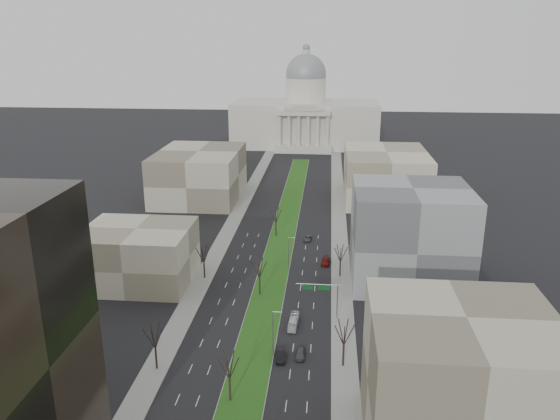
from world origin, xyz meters
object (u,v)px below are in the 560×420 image
Objects in this scene: car_grey_near at (300,353)px; car_red at (326,261)px; car_grey_far at (308,238)px; box_van at (294,321)px; car_black at (280,355)px.

car_red is (4.37, 45.34, 0.00)m from car_grey_near.
car_grey_near is at bearing -83.15° from car_grey_far.
box_van reaches higher than car_red.
box_van is (1.72, 12.67, 0.17)m from car_black.
car_red is at bearing 82.25° from box_van.
car_grey_far is 0.64× the size of box_van.
box_van is at bearing 75.68° from car_black.
car_grey_far is (-1.20, 62.90, -0.12)m from car_grey_near.
car_black is 0.70× the size of box_van.
car_red is 18.42m from car_grey_far.
car_black reaches higher than car_grey_far.
car_grey_near reaches higher than car_grey_far.
car_red reaches higher than car_grey_far.
box_van is at bearing 100.49° from car_grey_near.
car_grey_near is 3.94m from car_black.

